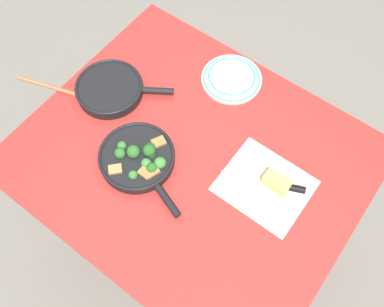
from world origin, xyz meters
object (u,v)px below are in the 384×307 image
object	(u,v)px
skillet_broccoli	(139,158)
grater_knife	(275,185)
skillet_eggs	(110,89)
wooden_spoon	(73,94)
cheese_block	(277,182)
dinner_plate_stack	(232,78)

from	to	relation	value
skillet_broccoli	grater_knife	distance (m)	0.47
skillet_broccoli	skillet_eggs	size ratio (longest dim) A/B	1.13
skillet_broccoli	wooden_spoon	distance (m)	0.38
cheese_block	dinner_plate_stack	distance (m)	0.45
skillet_eggs	wooden_spoon	world-z (taller)	skillet_eggs
grater_knife	dinner_plate_stack	distance (m)	0.45
wooden_spoon	skillet_eggs	bearing A→B (deg)	23.24
wooden_spoon	skillet_broccoli	bearing A→B (deg)	-27.97
skillet_broccoli	wooden_spoon	bearing A→B (deg)	-171.20
skillet_broccoli	cheese_block	xyz separation A→B (m)	(0.42, 0.21, -0.01)
skillet_eggs	wooden_spoon	distance (m)	0.14
skillet_eggs	grater_knife	distance (m)	0.69
wooden_spoon	cheese_block	size ratio (longest dim) A/B	4.03
grater_knife	dinner_plate_stack	world-z (taller)	dinner_plate_stack
wooden_spoon	dinner_plate_stack	xyz separation A→B (m)	(0.43, 0.41, 0.01)
cheese_block	dinner_plate_stack	size ratio (longest dim) A/B	0.40
skillet_broccoli	dinner_plate_stack	bearing A→B (deg)	102.03
skillet_eggs	skillet_broccoli	bearing A→B (deg)	-63.60
skillet_broccoli	dinner_plate_stack	world-z (taller)	skillet_broccoli
skillet_eggs	grater_knife	size ratio (longest dim) A/B	1.23
cheese_block	dinner_plate_stack	xyz separation A→B (m)	(-0.36, 0.27, -0.01)
dinner_plate_stack	grater_knife	bearing A→B (deg)	-37.14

